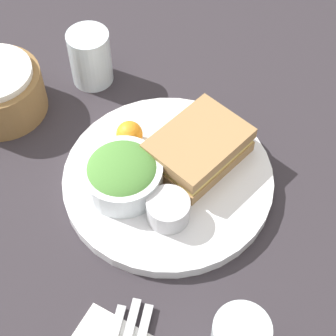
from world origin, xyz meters
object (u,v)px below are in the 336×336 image
bread_basket (0,89)px  sandwich (198,148)px  plate (168,179)px  drink_glass (90,57)px  dressing_cup (168,210)px  salad_bowl (122,174)px

bread_basket → sandwich: bearing=-82.0°
plate → drink_glass: bearing=59.5°
sandwich → dressing_cup: (-0.12, -0.01, -0.01)m
plate → sandwich: size_ratio=1.93×
sandwich → bread_basket: bread_basket is taller
drink_glass → salad_bowl: bearing=-135.7°
bread_basket → salad_bowl: bearing=-100.7°
drink_glass → plate: bearing=-120.5°
drink_glass → bread_basket: drink_glass is taller
sandwich → salad_bowl: salad_bowl is taller
plate → sandwich: 0.07m
salad_bowl → drink_glass: 0.26m
drink_glass → bread_basket: size_ratio=0.67×
plate → dressing_cup: (-0.06, -0.04, 0.03)m
plate → salad_bowl: 0.08m
sandwich → bread_basket: bearing=98.0°
salad_bowl → bread_basket: bread_basket is taller
plate → dressing_cup: 0.08m
sandwich → salad_bowl: 0.13m
dressing_cup → drink_glass: size_ratio=0.63×
dressing_cup → bread_basket: size_ratio=0.42×
plate → dressing_cup: bearing=-150.8°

